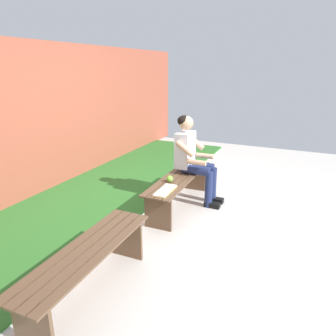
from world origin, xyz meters
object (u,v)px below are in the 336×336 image
at_px(book_open, 165,191).
at_px(bench_near, 179,184).
at_px(bench_far, 88,261).
at_px(person_seated, 193,156).
at_px(apple, 170,179).

bearing_deg(book_open, bench_near, -175.96).
bearing_deg(bench_far, person_seated, 177.43).
xyz_separation_m(person_seated, book_open, (0.83, -0.04, -0.23)).
relative_size(person_seated, apple, 14.08).
distance_m(bench_far, book_open, 1.41).
relative_size(bench_far, apple, 16.82).
bearing_deg(person_seated, apple, -14.18).
bearing_deg(bench_near, bench_far, -0.00).
xyz_separation_m(person_seated, apple, (0.51, -0.13, -0.20)).
bearing_deg(apple, bench_near, 173.52).
height_order(bench_far, apple, apple).
relative_size(person_seated, book_open, 3.01).
distance_m(bench_near, person_seated, 0.45).
bearing_deg(book_open, apple, -166.84).
bearing_deg(apple, book_open, 14.72).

